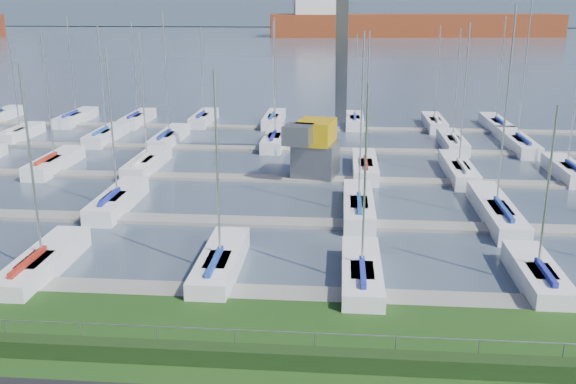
# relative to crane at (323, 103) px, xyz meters

# --- Properties ---
(water) EXTENTS (800.00, 540.00, 0.20)m
(water) POSITION_rel_crane_xyz_m (-1.34, 231.82, -5.73)
(water) COLOR #435162
(hedge) EXTENTS (80.00, 0.70, 0.70)m
(hedge) POSITION_rel_crane_xyz_m (-1.34, -28.58, -4.98)
(hedge) COLOR black
(hedge) RESTS_ON grass
(fence) EXTENTS (80.00, 0.04, 0.04)m
(fence) POSITION_rel_crane_xyz_m (-1.34, -28.18, -4.13)
(fence) COLOR gray
(fence) RESTS_ON grass
(foothill) EXTENTS (900.00, 80.00, 12.00)m
(foothill) POSITION_rel_crane_xyz_m (-1.34, 301.82, 0.67)
(foothill) COLOR #495B6B
(foothill) RESTS_ON water
(docks) EXTENTS (90.00, 41.60, 0.25)m
(docks) POSITION_rel_crane_xyz_m (-1.34, -2.18, -5.55)
(docks) COLOR gray
(docks) RESTS_ON water
(crane) EXTENTS (4.77, 13.38, 22.35)m
(crane) POSITION_rel_crane_xyz_m (0.00, 0.00, 0.00)
(crane) COLOR slate
(crane) RESTS_ON water
(cargo_ship_mid) EXTENTS (105.51, 30.21, 21.50)m
(cargo_ship_mid) POSITION_rel_crane_xyz_m (22.78, 191.90, -1.83)
(cargo_ship_mid) COLOR maroon
(cargo_ship_mid) RESTS_ON water
(sailboat_fleet) EXTENTS (74.94, 49.17, 13.72)m
(sailboat_fleet) POSITION_rel_crane_xyz_m (-2.18, 1.33, 0.04)
(sailboat_fleet) COLOR #1A4192
(sailboat_fleet) RESTS_ON water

